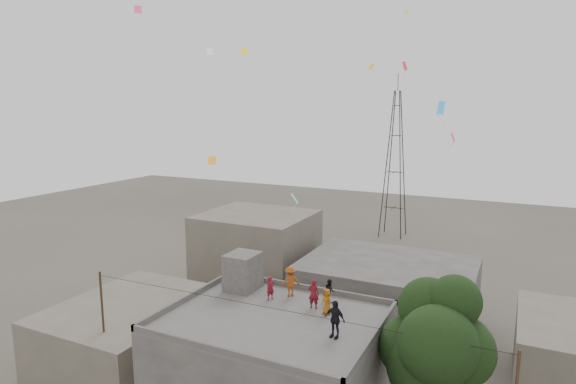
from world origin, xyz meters
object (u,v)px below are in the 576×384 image
stair_head_box (243,271)px  person_dark_adult (335,319)px  person_red_adult (314,294)px  transmission_tower (395,164)px  tree (435,346)px

stair_head_box → person_dark_adult: size_ratio=1.20×
stair_head_box → person_red_adult: 4.58m
transmission_tower → person_dark_adult: size_ratio=11.96×
transmission_tower → person_red_adult: transmission_tower is taller
tree → person_red_adult: tree is taller
stair_head_box → tree: tree is taller
tree → person_red_adult: (-6.05, 1.29, 0.75)m
person_red_adult → person_dark_adult: person_dark_adult is taller
tree → person_dark_adult: size_ratio=5.44×
transmission_tower → person_dark_adult: (7.33, -40.54, -2.13)m
person_red_adult → person_dark_adult: bearing=124.0°
stair_head_box → person_red_adult: bearing=-9.0°
tree → person_dark_adult: (-4.04, -1.14, 0.83)m
transmission_tower → person_dark_adult: bearing=-79.8°
transmission_tower → person_dark_adult: 41.25m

